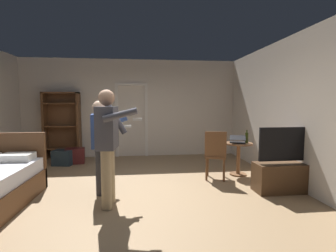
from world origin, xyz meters
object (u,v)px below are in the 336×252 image
(tv_flatscreen, at_px, (285,173))
(person_striped_shirt, at_px, (100,140))
(laptop, at_px, (237,141))
(person_blue_shirt, at_px, (108,139))
(side_table, at_px, (238,154))
(suitcase_small, at_px, (63,158))
(bookshelf, at_px, (62,123))
(wooden_chair, at_px, (216,153))
(bottle_on_table, at_px, (247,138))
(suitcase_dark, at_px, (75,156))

(tv_flatscreen, bearing_deg, person_striped_shirt, 174.02)
(laptop, bearing_deg, person_blue_shirt, -153.08)
(side_table, distance_m, laptop, 0.29)
(laptop, height_order, suitcase_small, laptop)
(bookshelf, height_order, person_blue_shirt, bookshelf)
(tv_flatscreen, relative_size, laptop, 2.71)
(bookshelf, distance_m, side_table, 4.73)
(person_striped_shirt, height_order, suitcase_small, person_striped_shirt)
(bookshelf, relative_size, wooden_chair, 1.87)
(bottle_on_table, height_order, wooden_chair, wooden_chair)
(wooden_chair, height_order, suitcase_dark, wooden_chair)
(person_blue_shirt, distance_m, suitcase_dark, 3.17)
(suitcase_dark, bearing_deg, bookshelf, 120.01)
(tv_flatscreen, xyz_separation_m, wooden_chair, (-1.00, 0.80, 0.21))
(bookshelf, relative_size, laptop, 4.42)
(laptop, bearing_deg, wooden_chair, -157.60)
(laptop, distance_m, suitcase_dark, 4.07)
(suitcase_small, bearing_deg, side_table, -7.87)
(person_striped_shirt, height_order, suitcase_dark, person_striped_shirt)
(wooden_chair, bearing_deg, bookshelf, 147.58)
(person_striped_shirt, relative_size, suitcase_dark, 3.37)
(tv_flatscreen, distance_m, suitcase_dark, 4.91)
(person_blue_shirt, height_order, suitcase_small, person_blue_shirt)
(side_table, height_order, person_blue_shirt, person_blue_shirt)
(tv_flatscreen, height_order, wooden_chair, tv_flatscreen)
(bookshelf, xyz_separation_m, person_blue_shirt, (1.67, -3.37, 0.01))
(side_table, bearing_deg, bottle_on_table, -29.74)
(bookshelf, bearing_deg, wooden_chair, -32.42)
(tv_flatscreen, relative_size, side_table, 1.62)
(person_blue_shirt, bearing_deg, wooden_chair, 28.11)
(laptop, bearing_deg, tv_flatscreen, -65.89)
(wooden_chair, bearing_deg, person_striped_shirt, -167.95)
(bookshelf, distance_m, tv_flatscreen, 5.63)
(tv_flatscreen, distance_m, wooden_chair, 1.30)
(suitcase_small, bearing_deg, tv_flatscreen, -17.93)
(side_table, xyz_separation_m, wooden_chair, (-0.59, -0.26, 0.08))
(bookshelf, xyz_separation_m, person_striped_shirt, (1.46, -2.78, -0.08))
(laptop, relative_size, wooden_chair, 0.42)
(bottle_on_table, relative_size, wooden_chair, 0.28)
(tv_flatscreen, height_order, laptop, tv_flatscreen)
(side_table, xyz_separation_m, person_blue_shirt, (-2.57, -1.32, 0.55))
(tv_flatscreen, relative_size, person_blue_shirt, 0.65)
(person_striped_shirt, bearing_deg, suitcase_dark, 114.43)
(wooden_chair, distance_m, person_blue_shirt, 2.29)
(side_table, relative_size, laptop, 1.67)
(wooden_chair, distance_m, suitcase_dark, 3.66)
(suitcase_small, bearing_deg, bookshelf, 116.78)
(side_table, height_order, bottle_on_table, bottle_on_table)
(person_blue_shirt, relative_size, suitcase_small, 3.76)
(tv_flatscreen, distance_m, side_table, 1.15)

